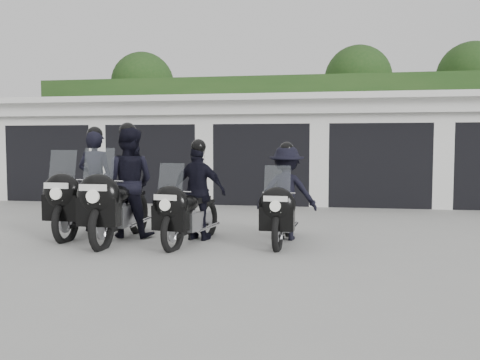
% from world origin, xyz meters
% --- Properties ---
extents(ground, '(80.00, 80.00, 0.00)m').
position_xyz_m(ground, '(0.00, 0.00, 0.00)').
color(ground, gray).
rests_on(ground, ground).
extents(garage_block, '(16.40, 6.80, 2.96)m').
position_xyz_m(garage_block, '(-0.00, 8.06, 1.42)').
color(garage_block, silver).
rests_on(garage_block, ground).
extents(background_vegetation, '(20.00, 3.90, 5.80)m').
position_xyz_m(background_vegetation, '(0.37, 12.92, 2.77)').
color(background_vegetation, '#1C3C15').
rests_on(background_vegetation, ground).
extents(police_bike_a, '(0.72, 2.35, 2.05)m').
position_xyz_m(police_bike_a, '(-2.58, 0.62, 0.81)').
color(police_bike_a, black).
rests_on(police_bike_a, ground).
extents(police_bike_b, '(0.95, 2.41, 2.10)m').
position_xyz_m(police_bike_b, '(-1.72, 0.27, 0.88)').
color(police_bike_b, black).
rests_on(police_bike_b, ground).
extents(police_bike_c, '(1.06, 2.05, 1.79)m').
position_xyz_m(police_bike_c, '(-0.45, 0.22, 0.76)').
color(police_bike_c, black).
rests_on(police_bike_c, ground).
extents(police_bike_d, '(1.08, 2.01, 1.75)m').
position_xyz_m(police_bike_d, '(1.06, 0.54, 0.74)').
color(police_bike_d, black).
rests_on(police_bike_d, ground).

